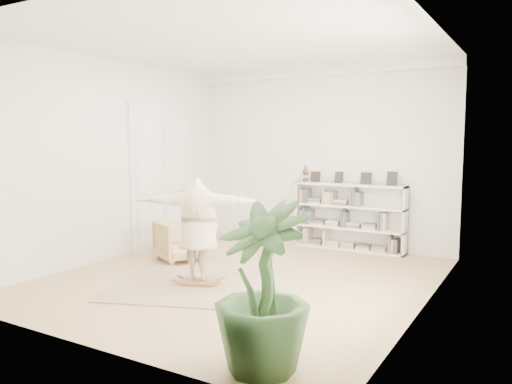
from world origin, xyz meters
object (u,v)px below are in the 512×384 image
at_px(bookshelf, 349,218).
at_px(person, 198,226).
at_px(armchair, 181,240).
at_px(houseplant, 262,287).
at_px(rocker_board, 199,281).

height_order(bookshelf, person, person).
bearing_deg(armchair, bookshelf, -16.11).
bearing_deg(bookshelf, houseplant, -78.60).
distance_m(person, houseplant, 2.87).
bearing_deg(houseplant, person, 138.63).
distance_m(bookshelf, armchair, 3.31).
bearing_deg(bookshelf, person, -107.15).
height_order(rocker_board, houseplant, houseplant).
relative_size(armchair, rocker_board, 1.37).
bearing_deg(person, armchair, -62.79).
xyz_separation_m(armchair, houseplant, (3.37, -2.99, 0.43)).
xyz_separation_m(armchair, rocker_board, (1.22, -1.10, -0.29)).
distance_m(armchair, houseplant, 4.53).
height_order(armchair, person, person).
distance_m(bookshelf, person, 3.64).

